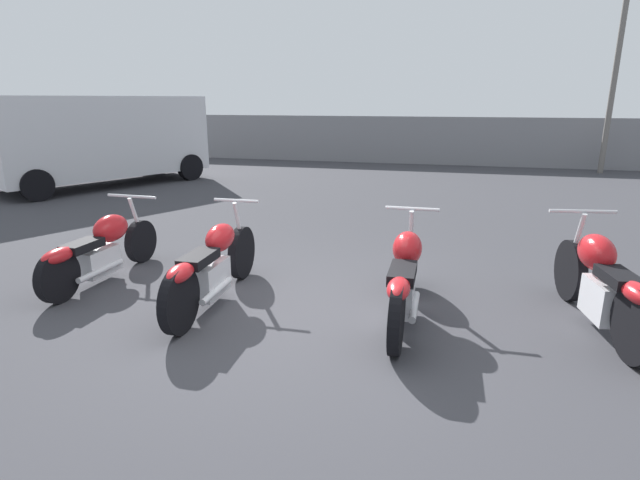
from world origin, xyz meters
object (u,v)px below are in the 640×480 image
object	(u,v)px
light_pole_left	(621,36)
parked_van	(100,137)
motorcycle_slot_1	(213,265)
motorcycle_slot_0	(101,248)
motorcycle_slot_2	(405,278)
motorcycle_slot_3	(602,282)

from	to	relation	value
light_pole_left	parked_van	world-z (taller)	light_pole_left
light_pole_left	motorcycle_slot_1	distance (m)	14.21
light_pole_left	parked_van	distance (m)	14.40
parked_van	motorcycle_slot_0	bearing A→B (deg)	-26.44
motorcycle_slot_2	parked_van	bearing A→B (deg)	142.19
motorcycle_slot_1	motorcycle_slot_3	xyz separation A→B (m)	(3.87, 0.37, 0.03)
light_pole_left	parked_van	size ratio (longest dim) A/B	1.17
light_pole_left	motorcycle_slot_0	distance (m)	14.82
parked_van	motorcycle_slot_1	bearing A→B (deg)	-19.27
motorcycle_slot_1	motorcycle_slot_2	bearing A→B (deg)	1.28
light_pole_left	motorcycle_slot_0	bearing A→B (deg)	-125.76
light_pole_left	motorcycle_slot_1	size ratio (longest dim) A/B	2.88
light_pole_left	motorcycle_slot_2	distance (m)	13.27
motorcycle_slot_2	parked_van	world-z (taller)	parked_van
motorcycle_slot_0	motorcycle_slot_3	bearing A→B (deg)	2.53
motorcycle_slot_0	motorcycle_slot_1	size ratio (longest dim) A/B	0.93
motorcycle_slot_0	motorcycle_slot_1	bearing A→B (deg)	-8.85
motorcycle_slot_0	light_pole_left	bearing A→B (deg)	56.03
motorcycle_slot_1	motorcycle_slot_3	world-z (taller)	motorcycle_slot_3
motorcycle_slot_1	parked_van	size ratio (longest dim) A/B	0.40
motorcycle_slot_2	parked_van	distance (m)	10.39
motorcycle_slot_0	parked_van	xyz separation A→B (m)	(-4.57, 6.09, 0.82)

